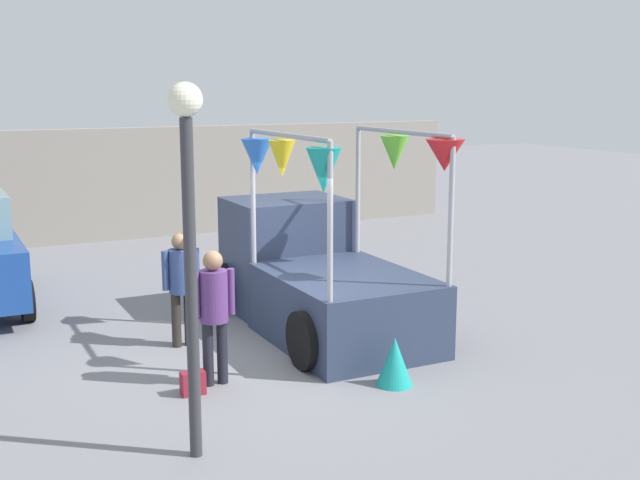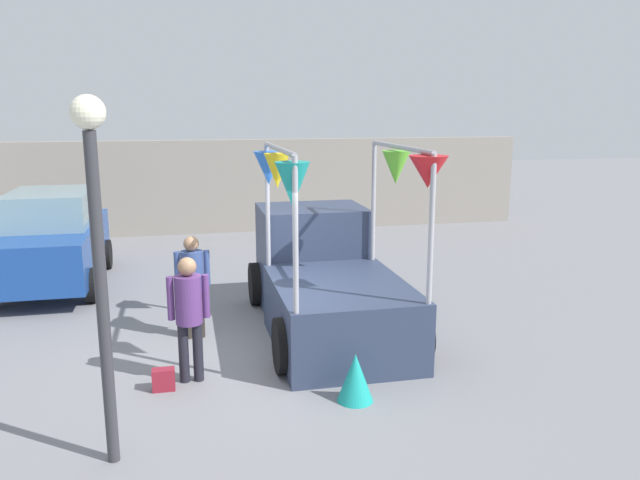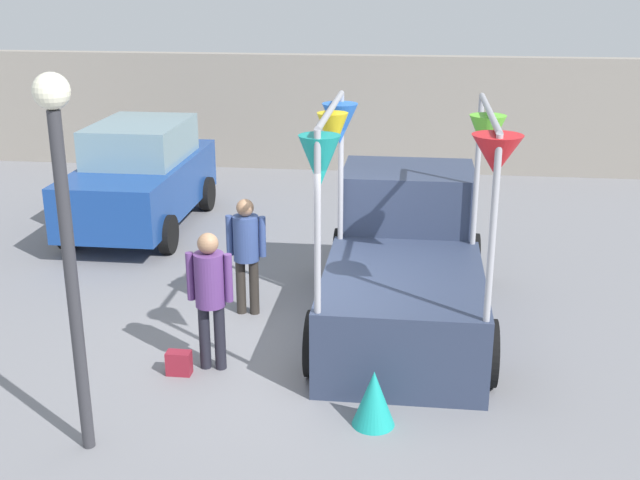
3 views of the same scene
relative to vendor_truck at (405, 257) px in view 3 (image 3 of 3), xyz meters
The scene contains 9 objects.
ground_plane 1.94m from the vendor_truck, 134.78° to the right, with size 60.00×60.00×0.00m, color slate.
vendor_truck is the anchor object (origin of this frame).
parked_car 5.79m from the vendor_truck, 144.47° to the left, with size 1.88×4.00×1.88m.
person_customer 2.77m from the vendor_truck, 141.22° to the right, with size 0.53×0.34×1.65m.
person_vendor 2.08m from the vendor_truck, behind, with size 0.53×0.34×1.60m.
handbag 3.24m from the vendor_truck, 142.36° to the right, with size 0.28×0.16×0.28m, color maroon.
street_lamp 4.81m from the vendor_truck, 130.54° to the right, with size 0.32×0.32×3.60m.
brick_boundary_wall 8.30m from the vendor_truck, 98.54° to the left, with size 18.00×0.36×2.60m, color gray.
folded_kite_bundle_teal 2.79m from the vendor_truck, 94.86° to the right, with size 0.44×0.44×0.60m, color teal.
Camera 3 is at (1.33, -8.65, 4.42)m, focal length 45.00 mm.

